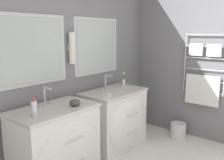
# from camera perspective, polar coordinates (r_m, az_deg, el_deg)

# --- Properties ---
(wall_back) EXTENTS (5.28, 0.16, 2.60)m
(wall_back) POSITION_cam_1_polar(r_m,az_deg,el_deg) (3.11, -13.15, 4.67)
(wall_back) COLOR slate
(wall_back) RESTS_ON ground_plane
(wall_right) EXTENTS (0.13, 4.10, 2.60)m
(wall_right) POSITION_cam_1_polar(r_m,az_deg,el_deg) (3.98, 20.26, 5.41)
(wall_right) COLOR slate
(wall_right) RESTS_ON ground_plane
(vanity_left) EXTENTS (0.94, 0.62, 0.83)m
(vanity_left) POSITION_cam_1_polar(r_m,az_deg,el_deg) (2.88, -12.43, -14.10)
(vanity_left) COLOR white
(vanity_left) RESTS_ON ground_plane
(vanity_right) EXTENTS (0.94, 0.62, 0.83)m
(vanity_right) POSITION_cam_1_polar(r_m,az_deg,el_deg) (3.56, 0.81, -8.90)
(vanity_right) COLOR white
(vanity_right) RESTS_ON ground_plane
(faucet_left) EXTENTS (0.17, 0.13, 0.21)m
(faucet_left) POSITION_cam_1_polar(r_m,az_deg,el_deg) (2.84, -14.96, -3.66)
(faucet_left) COLOR silver
(faucet_left) RESTS_ON vanity_left
(faucet_right) EXTENTS (0.17, 0.13, 0.21)m
(faucet_right) POSITION_cam_1_polar(r_m,az_deg,el_deg) (3.52, -1.30, -0.49)
(faucet_right) COLOR silver
(faucet_right) RESTS_ON vanity_right
(toiletry_bottle) EXTENTS (0.06, 0.06, 0.18)m
(toiletry_bottle) POSITION_cam_1_polar(r_m,az_deg,el_deg) (2.50, -17.38, -6.22)
(toiletry_bottle) COLOR silver
(toiletry_bottle) RESTS_ON vanity_left
(amenity_bowl) EXTENTS (0.12, 0.12, 0.07)m
(amenity_bowl) POSITION_cam_1_polar(r_m,az_deg,el_deg) (2.78, -8.47, -5.12)
(amenity_bowl) COLOR #4C4742
(amenity_bowl) RESTS_ON vanity_left
(flower_vase) EXTENTS (0.04, 0.04, 0.22)m
(flower_vase) POSITION_cam_1_polar(r_m,az_deg,el_deg) (3.71, 2.72, -0.18)
(flower_vase) COLOR silver
(flower_vase) RESTS_ON vanity_right
(soap_dish) EXTENTS (0.09, 0.06, 0.04)m
(soap_dish) POSITION_cam_1_polar(r_m,az_deg,el_deg) (3.17, -0.84, -3.39)
(soap_dish) COLOR white
(soap_dish) RESTS_ON vanity_right
(waste_bin) EXTENTS (0.24, 0.24, 0.22)m
(waste_bin) POSITION_cam_1_polar(r_m,az_deg,el_deg) (4.14, 14.85, -10.88)
(waste_bin) COLOR silver
(waste_bin) RESTS_ON ground_plane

